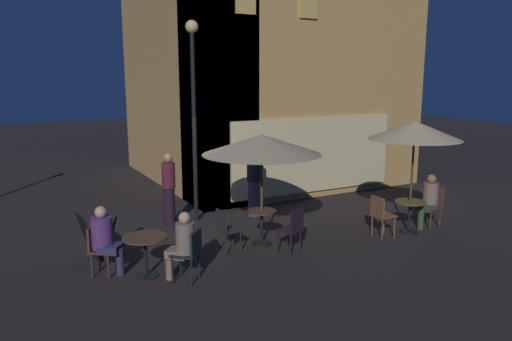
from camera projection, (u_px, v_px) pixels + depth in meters
ground_plane at (187, 228)px, 11.18m from camera, size 60.00×60.00×0.00m
cafe_building at (242, 70)px, 14.83m from camera, size 7.52×7.76×7.27m
street_lamp_near_corner at (193, 93)px, 11.20m from camera, size 0.29×0.29×4.68m
menu_sandwich_board at (98, 236)px, 9.24m from camera, size 0.70×0.62×0.89m
cafe_table_0 at (262, 222)px, 10.02m from camera, size 0.60×0.60×0.73m
cafe_table_1 at (410, 211)px, 10.80m from camera, size 0.67×0.67×0.72m
cafe_table_2 at (145, 247)px, 8.38m from camera, size 0.77×0.77×0.73m
patio_umbrella_0 at (262, 145)px, 9.71m from camera, size 2.41×2.41×2.29m
patio_umbrella_1 at (415, 131)px, 10.47m from camera, size 1.99×1.99×2.49m
cafe_chair_0 at (226, 227)px, 9.59m from camera, size 0.42×0.42×0.86m
cafe_chair_1 at (293, 227)px, 9.50m from camera, size 0.51×0.51×0.90m
cafe_chair_2 at (433, 203)px, 11.24m from camera, size 0.47×0.47×0.94m
cafe_chair_3 at (381, 212)px, 10.44m from camera, size 0.43×0.43×0.92m
cafe_chair_4 at (190, 250)px, 8.17m from camera, size 0.60×0.60×0.90m
cafe_chair_5 at (98, 246)px, 8.49m from camera, size 0.53×0.53×0.88m
patron_seated_0 at (429, 198)px, 11.13m from camera, size 0.54×0.37×1.24m
patron_seated_1 at (182, 242)px, 8.18m from camera, size 0.50×0.49×1.22m
patron_seated_2 at (105, 236)px, 8.44m from camera, size 0.55×0.52×1.24m
patron_standing_3 at (169, 189)px, 11.24m from camera, size 0.31×0.31×1.70m
patron_standing_4 at (254, 182)px, 12.07m from camera, size 0.35×0.35×1.72m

